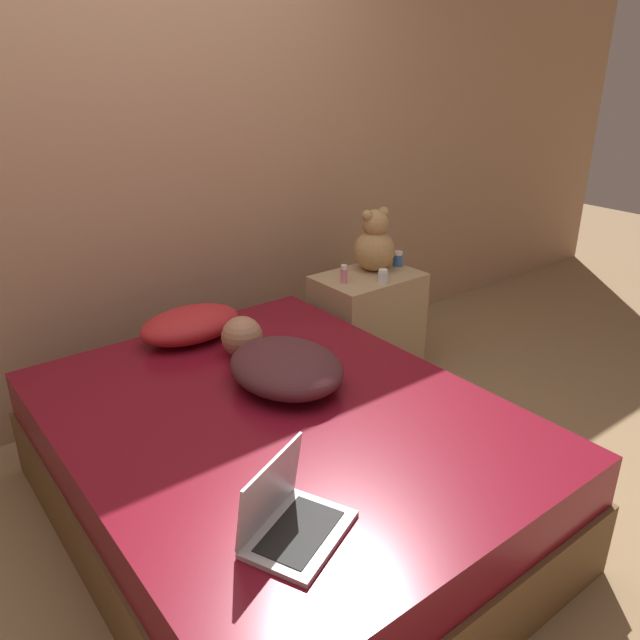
% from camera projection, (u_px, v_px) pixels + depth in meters
% --- Properties ---
extents(ground_plane, '(12.00, 12.00, 0.00)m').
position_uv_depth(ground_plane, '(281.00, 516.00, 2.45)').
color(ground_plane, '#937551').
extents(wall_back, '(8.00, 0.06, 2.60)m').
position_uv_depth(wall_back, '(122.00, 143.00, 2.82)').
color(wall_back, tan).
rests_on(wall_back, ground_plane).
extents(bed, '(1.46, 1.87, 0.48)m').
position_uv_depth(bed, '(280.00, 466.00, 2.36)').
color(bed, brown).
rests_on(bed, ground_plane).
extents(nightstand, '(0.55, 0.38, 0.58)m').
position_uv_depth(nightstand, '(367.00, 325.00, 3.45)').
color(nightstand, tan).
rests_on(nightstand, ground_plane).
extents(pillow, '(0.47, 0.30, 0.14)m').
position_uv_depth(pillow, '(191.00, 324.00, 2.80)').
color(pillow, red).
rests_on(pillow, bed).
extents(person_lying, '(0.42, 0.66, 0.18)m').
position_uv_depth(person_lying, '(280.00, 362.00, 2.44)').
color(person_lying, '#4C2328').
rests_on(person_lying, bed).
extents(laptop, '(0.36, 0.32, 0.22)m').
position_uv_depth(laptop, '(289.00, 517.00, 1.67)').
color(laptop, silver).
rests_on(laptop, bed).
extents(teddy_bear, '(0.22, 0.22, 0.34)m').
position_uv_depth(teddy_bear, '(375.00, 244.00, 3.36)').
color(teddy_bear, tan).
rests_on(teddy_bear, nightstand).
extents(bottle_blue, '(0.05, 0.05, 0.08)m').
position_uv_depth(bottle_blue, '(398.00, 259.00, 3.47)').
color(bottle_blue, '#3866B2').
rests_on(bottle_blue, nightstand).
extents(bottle_clear, '(0.05, 0.05, 0.07)m').
position_uv_depth(bottle_clear, '(383.00, 276.00, 3.22)').
color(bottle_clear, silver).
rests_on(bottle_clear, nightstand).
extents(bottle_pink, '(0.04, 0.04, 0.10)m').
position_uv_depth(bottle_pink, '(344.00, 274.00, 3.21)').
color(bottle_pink, pink).
rests_on(bottle_pink, nightstand).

